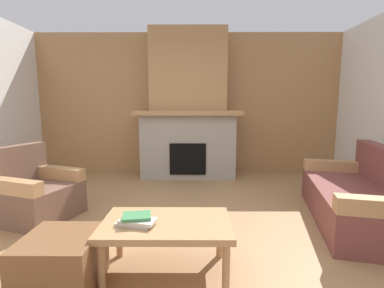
# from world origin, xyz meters

# --- Properties ---
(ground) EXTENTS (9.00, 9.00, 0.00)m
(ground) POSITION_xyz_m (0.00, 0.00, 0.00)
(ground) COLOR #9E754C
(wall_back_wood_panel) EXTENTS (6.00, 0.12, 2.70)m
(wall_back_wood_panel) POSITION_xyz_m (0.00, 3.00, 1.35)
(wall_back_wood_panel) COLOR #A87A4C
(wall_back_wood_panel) RESTS_ON ground
(fireplace) EXTENTS (1.90, 0.82, 2.70)m
(fireplace) POSITION_xyz_m (0.00, 2.62, 1.16)
(fireplace) COLOR gray
(fireplace) RESTS_ON ground
(couch) EXTENTS (1.23, 1.94, 0.85)m
(couch) POSITION_xyz_m (1.98, 0.46, 0.29)
(couch) COLOR brown
(couch) RESTS_ON ground
(armchair) EXTENTS (0.97, 0.97, 0.85)m
(armchair) POSITION_xyz_m (-1.77, 0.57, 0.29)
(armchair) COLOR brown
(armchair) RESTS_ON ground
(coffee_table) EXTENTS (1.00, 0.60, 0.43)m
(coffee_table) POSITION_xyz_m (-0.11, -0.51, 0.38)
(coffee_table) COLOR tan
(coffee_table) RESTS_ON ground
(ottoman) EXTENTS (0.52, 0.52, 0.40)m
(ottoman) POSITION_xyz_m (-0.85, -0.70, 0.20)
(ottoman) COLOR brown
(ottoman) RESTS_ON ground
(book_stack_near_edge) EXTENTS (0.32, 0.26, 0.07)m
(book_stack_near_edge) POSITION_xyz_m (-0.33, -0.56, 0.46)
(book_stack_near_edge) COLOR beige
(book_stack_near_edge) RESTS_ON coffee_table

